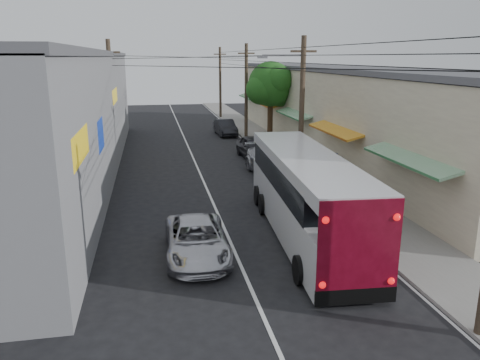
% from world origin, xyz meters
% --- Properties ---
extents(ground, '(120.00, 120.00, 0.00)m').
position_xyz_m(ground, '(0.00, 0.00, 0.00)').
color(ground, black).
rests_on(ground, ground).
extents(sidewalk, '(3.00, 80.00, 0.12)m').
position_xyz_m(sidewalk, '(6.50, 20.00, 0.06)').
color(sidewalk, slate).
rests_on(sidewalk, ground).
extents(building_right, '(7.09, 40.00, 6.25)m').
position_xyz_m(building_right, '(10.99, 22.00, 3.15)').
color(building_right, beige).
rests_on(building_right, ground).
extents(building_left, '(7.20, 36.00, 7.25)m').
position_xyz_m(building_left, '(-8.50, 18.00, 3.65)').
color(building_left, slate).
rests_on(building_left, ground).
extents(utility_poles, '(11.80, 45.28, 8.00)m').
position_xyz_m(utility_poles, '(3.13, 20.33, 4.13)').
color(utility_poles, '#473828').
rests_on(utility_poles, ground).
extents(street_tree, '(4.40, 4.00, 6.60)m').
position_xyz_m(street_tree, '(6.87, 26.02, 4.67)').
color(street_tree, '#3F2B19').
rests_on(street_tree, ground).
extents(coach_bus, '(3.23, 11.60, 3.31)m').
position_xyz_m(coach_bus, '(3.01, 5.60, 1.71)').
color(coach_bus, silver).
rests_on(coach_bus, ground).
extents(jeepney, '(2.24, 4.71, 1.30)m').
position_xyz_m(jeepney, '(-1.40, 4.28, 0.65)').
color(jeepney, silver).
rests_on(jeepney, ground).
extents(parked_suv, '(2.67, 5.91, 1.68)m').
position_xyz_m(parked_suv, '(4.20, 15.05, 0.84)').
color(parked_suv, '#9899A0').
rests_on(parked_suv, ground).
extents(parked_car_mid, '(2.14, 4.71, 1.57)m').
position_xyz_m(parked_car_mid, '(4.23, 20.23, 0.78)').
color(parked_car_mid, '#242328').
rests_on(parked_car_mid, ground).
extents(parked_car_far, '(1.70, 4.36, 1.41)m').
position_xyz_m(parked_car_far, '(3.80, 30.59, 0.71)').
color(parked_car_far, black).
rests_on(parked_car_far, ground).
extents(pedestrian_near, '(0.56, 0.39, 1.46)m').
position_xyz_m(pedestrian_near, '(6.84, 9.17, 0.85)').
color(pedestrian_near, '#CA6B9C').
rests_on(pedestrian_near, sidewalk).
extents(pedestrian_far, '(0.90, 0.85, 1.46)m').
position_xyz_m(pedestrian_far, '(7.52, 13.71, 0.85)').
color(pedestrian_far, '#8B9FCA').
rests_on(pedestrian_far, sidewalk).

